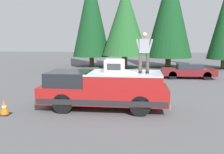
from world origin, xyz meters
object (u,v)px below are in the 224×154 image
object	(u,v)px
traffic_cone	(4,108)
pickup_truck	(104,89)
compressor_unit	(115,66)
parked_car_maroon	(188,71)
person_on_truck_bed	(144,52)

from	to	relation	value
traffic_cone	pickup_truck	bearing A→B (deg)	-71.31
compressor_unit	traffic_cone	xyz separation A→B (m)	(-1.32, 4.40, -1.64)
pickup_truck	parked_car_maroon	distance (m)	10.62
compressor_unit	person_on_truck_bed	size ratio (longest dim) A/B	0.50
pickup_truck	parked_car_maroon	world-z (taller)	pickup_truck
pickup_truck	person_on_truck_bed	distance (m)	2.41
pickup_truck	parked_car_maroon	bearing A→B (deg)	-30.08
compressor_unit	traffic_cone	size ratio (longest dim) A/B	1.35
pickup_truck	person_on_truck_bed	size ratio (longest dim) A/B	3.28
compressor_unit	traffic_cone	bearing A→B (deg)	106.67
person_on_truck_bed	traffic_cone	size ratio (longest dim) A/B	2.73
compressor_unit	parked_car_maroon	distance (m)	10.49
person_on_truck_bed	traffic_cone	bearing A→B (deg)	101.69
compressor_unit	person_on_truck_bed	world-z (taller)	person_on_truck_bed
person_on_truck_bed	compressor_unit	bearing A→B (deg)	83.25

